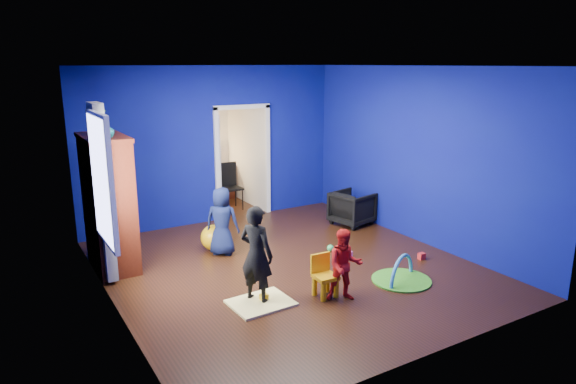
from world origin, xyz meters
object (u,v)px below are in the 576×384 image
child_black (256,254)px  child_navy (222,221)px  crt_tv (111,200)px  play_mat (401,280)px  hopper_ball (214,238)px  vase (107,130)px  kid_chair (325,278)px  study_desk (213,182)px  armchair (352,208)px  toddler_red (345,265)px  folding_chair (231,187)px  tv_armoire (109,203)px

child_black → child_navy: bearing=-38.8°
crt_tv → play_mat: size_ratio=0.86×
crt_tv → hopper_ball: 1.72m
child_black → vase: 2.65m
kid_chair → study_desk: 5.37m
child_black → child_navy: (0.30, 1.75, -0.09)m
vase → hopper_ball: size_ratio=0.50×
child_black → kid_chair: bearing=-140.8°
play_mat → armchair: bearing=67.4°
toddler_red → play_mat: 1.13m
child_black → folding_chair: 4.31m
child_navy → crt_tv: bearing=27.7°
child_black → hopper_ball: child_black is taller
child_black → crt_tv: size_ratio=1.79×
child_black → tv_armoire: tv_armoire is taller
toddler_red → child_navy: bearing=133.5°
armchair → toddler_red: size_ratio=0.74×
tv_armoire → crt_tv: tv_armoire is taller
vase → study_desk: vase is taller
child_black → kid_chair: (0.82, -0.33, -0.38)m
armchair → toddler_red: (-2.04, -2.47, 0.15)m
toddler_red → play_mat: toddler_red is taller
child_navy → play_mat: size_ratio=1.32×
child_black → child_navy: child_black is taller
hopper_ball → play_mat: 3.04m
child_navy → hopper_ball: (-0.05, 0.25, -0.33)m
child_black → crt_tv: bearing=1.8°
armchair → child_black: bearing=110.2°
child_navy → crt_tv: 1.67m
kid_chair → play_mat: kid_chair is taller
armchair → child_navy: size_ratio=0.64×
child_black → play_mat: 2.15m
hopper_ball → folding_chair: (1.26, 2.03, 0.25)m
crt_tv → play_mat: 4.29m
crt_tv → toddler_red: bearing=-49.8°
child_navy → play_mat: (1.70, -2.23, -0.53)m
child_black → play_mat: child_black is taller
child_navy → toddler_red: child_navy is taller
armchair → child_navy: (-2.71, -0.19, 0.23)m
child_navy → play_mat: bearing=168.2°
toddler_red → armchair: bearing=77.5°
armchair → folding_chair: 2.58m
toddler_red → kid_chair: size_ratio=1.87×
child_navy → toddler_red: bearing=147.2°
vase → hopper_ball: bearing=6.8°
kid_chair → study_desk: size_ratio=0.57×
folding_chair → hopper_ball: bearing=-121.8°
play_mat → child_black: bearing=166.6°
kid_chair → toddler_red: bearing=-49.7°
vase → folding_chair: (2.81, 2.22, -1.60)m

